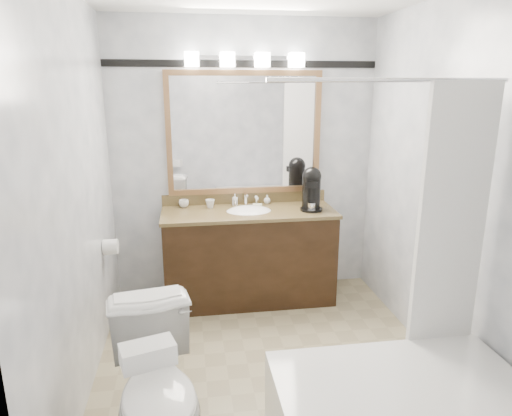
% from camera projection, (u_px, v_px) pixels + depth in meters
% --- Properties ---
extents(room, '(2.42, 2.62, 2.52)m').
position_uv_depth(room, '(270.00, 193.00, 2.95)').
color(room, gray).
rests_on(room, ground).
extents(vanity, '(1.53, 0.58, 0.97)m').
position_uv_depth(vanity, '(249.00, 254.00, 4.13)').
color(vanity, black).
rests_on(vanity, ground).
extents(mirror, '(1.40, 0.04, 1.10)m').
position_uv_depth(mirror, '(244.00, 133.00, 4.11)').
color(mirror, '#9B6E46').
rests_on(mirror, room).
extents(vanity_light_bar, '(1.02, 0.14, 0.12)m').
position_uv_depth(vanity_light_bar, '(245.00, 59.00, 3.89)').
color(vanity_light_bar, silver).
rests_on(vanity_light_bar, room).
extents(accent_stripe, '(2.40, 0.01, 0.06)m').
position_uv_depth(accent_stripe, '(244.00, 64.00, 3.96)').
color(accent_stripe, black).
rests_on(accent_stripe, room).
extents(bathtub, '(1.30, 0.75, 1.96)m').
position_uv_depth(bathtub, '(400.00, 404.00, 2.43)').
color(bathtub, white).
rests_on(bathtub, ground).
extents(tp_roll, '(0.11, 0.12, 0.12)m').
position_uv_depth(tp_roll, '(111.00, 247.00, 3.57)').
color(tp_roll, white).
rests_on(tp_roll, room).
extents(toilet, '(0.58, 0.86, 0.81)m').
position_uv_depth(toilet, '(159.00, 392.00, 2.34)').
color(toilet, white).
rests_on(toilet, ground).
extents(tissue_box, '(0.25, 0.18, 0.09)m').
position_uv_depth(tissue_box, '(148.00, 354.00, 1.88)').
color(tissue_box, white).
rests_on(tissue_box, toilet).
extents(coffee_maker, '(0.20, 0.25, 0.38)m').
position_uv_depth(coffee_maker, '(311.00, 188.00, 4.03)').
color(coffee_maker, black).
rests_on(coffee_maker, vanity).
extents(cup_left, '(0.11, 0.11, 0.07)m').
position_uv_depth(cup_left, '(184.00, 203.00, 4.13)').
color(cup_left, white).
rests_on(cup_left, vanity).
extents(cup_right, '(0.09, 0.09, 0.08)m').
position_uv_depth(cup_right, '(210.00, 204.00, 4.11)').
color(cup_right, white).
rests_on(cup_right, vanity).
extents(soap_bottle_a, '(0.05, 0.06, 0.10)m').
position_uv_depth(soap_bottle_a, '(235.00, 199.00, 4.21)').
color(soap_bottle_a, white).
rests_on(soap_bottle_a, vanity).
extents(soap_bottle_b, '(0.06, 0.06, 0.08)m').
position_uv_depth(soap_bottle_b, '(267.00, 199.00, 4.25)').
color(soap_bottle_b, white).
rests_on(soap_bottle_b, vanity).
extents(soap_bar, '(0.09, 0.07, 0.03)m').
position_uv_depth(soap_bar, '(257.00, 205.00, 4.15)').
color(soap_bar, beige).
rests_on(soap_bar, vanity).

